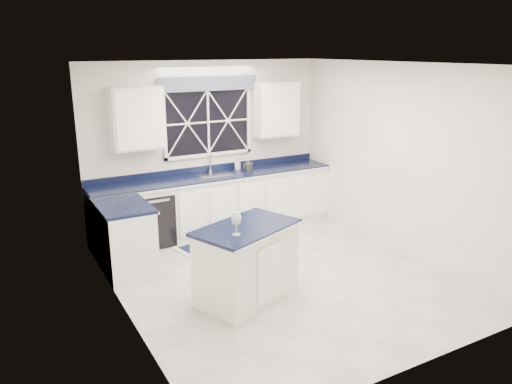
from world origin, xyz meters
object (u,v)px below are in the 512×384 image
soap_bottle (237,164)px  faucet (211,163)px  dishwasher (151,218)px  wine_glass (236,219)px  island (247,262)px  kettle (248,166)px

soap_bottle → faucet: bearing=176.4°
dishwasher → wine_glass: (0.23, -2.43, 0.68)m
wine_glass → soap_bottle: size_ratio=1.51×
dishwasher → soap_bottle: soap_bottle is taller
dishwasher → island: (0.46, -2.24, 0.05)m
kettle → wine_glass: bearing=-143.5°
faucet → island: bearing=-104.8°
faucet → soap_bottle: 0.47m
faucet → kettle: size_ratio=1.26×
wine_glass → dishwasher: bearing=95.4°
dishwasher → kettle: 1.79m
dishwasher → faucet: bearing=10.0°
kettle → dishwasher: bearing=157.3°
island → wine_glass: 0.70m
kettle → faucet: bearing=138.6°
kettle → island: bearing=-141.4°
island → wine_glass: size_ratio=5.38×
dishwasher → island: 2.28m
faucet → kettle: faucet is taller
dishwasher → wine_glass: 2.53m
faucet → soap_bottle: faucet is taller
faucet → soap_bottle: size_ratio=1.75×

